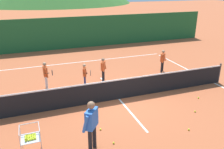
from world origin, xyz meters
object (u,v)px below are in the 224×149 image
Objects in this scene: student_2 at (103,67)px; tennis_ball_4 at (100,129)px; student_1 at (85,73)px; ball_cart at (30,137)px; tennis_ball_2 at (195,111)px; student_3 at (163,59)px; student_0 at (46,73)px; tennis_net at (119,89)px; tennis_ball_1 at (189,130)px; instructor at (91,122)px; tennis_ball_5 at (114,143)px; tennis_ball_0 at (198,98)px.

student_2 is 18.88× the size of tennis_ball_4.
student_1 is 1.16m from student_2.
ball_cart is 6.36m from tennis_ball_2.
student_2 is 0.97× the size of student_3.
student_0 reaches higher than ball_cart.
tennis_net is 167.65× the size of tennis_ball_2.
student_1 is 1.33× the size of ball_cart.
student_0 is 1.03× the size of student_3.
tennis_ball_1 is (4.38, -5.46, -0.79)m from student_0.
tennis_ball_1 is at bearing -6.98° from ball_cart.
student_0 is at bearing 167.68° from student_1.
student_1 reaches higher than tennis_net.
tennis_ball_2 is (-1.26, -4.62, -0.76)m from student_3.
student_1 is (1.86, -0.41, -0.10)m from student_0.
student_0 is at bearing 79.35° from ball_cart.
ball_cart is (-2.77, -4.41, -0.14)m from student_1.
tennis_ball_1 is (3.51, -0.17, -0.98)m from instructor.
tennis_ball_5 is (-1.35, -5.22, -0.74)m from student_2.
student_0 reaches higher than student_2.
student_1 is 0.93× the size of student_2.
student_0 is at bearing 128.76° from tennis_ball_1.
tennis_ball_5 is at bearing -104.50° from student_2.
tennis_ball_0 and tennis_ball_1 have the same top height.
student_2 reaches higher than tennis_ball_0.
student_2 reaches higher than tennis_ball_5.
tennis_ball_0 and tennis_ball_4 have the same top height.
tennis_ball_4 is (1.43, -4.37, -0.79)m from student_0.
ball_cart is 2.60m from tennis_ball_5.
tennis_ball_4 is (0.55, 0.92, -0.98)m from instructor.
tennis_ball_5 is (-4.78, -1.73, 0.00)m from tennis_ball_0.
tennis_ball_0 is at bearing -94.66° from student_3.
student_1 is at bearing -12.32° from student_0.
student_2 reaches higher than tennis_ball_2.
tennis_ball_2 is (2.48, -2.16, -0.47)m from tennis_net.
tennis_ball_4 is at bearing 10.85° from ball_cart.
ball_cart is (-3.85, -2.49, 0.08)m from tennis_net.
student_2 is at bearing -177.58° from student_3.
tennis_net reaches higher than tennis_ball_4.
tennis_ball_0 is 5.08m from tennis_ball_5.
tennis_net reaches higher than tennis_ball_0.
tennis_net is 12.68× the size of ball_cart.
ball_cart is 5.36m from tennis_ball_1.
ball_cart reaches higher than tennis_ball_5.
tennis_net is 167.65× the size of tennis_ball_4.
tennis_ball_4 is (-2.95, 1.10, 0.00)m from tennis_ball_1.
tennis_ball_1 is (1.43, -5.44, -0.74)m from student_2.
tennis_ball_2 is (-0.96, -0.97, 0.00)m from tennis_ball_0.
ball_cart is at bearing 173.02° from tennis_ball_1.
tennis_net is 4.48m from student_3.
ball_cart is (-1.78, 0.48, -0.44)m from instructor.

